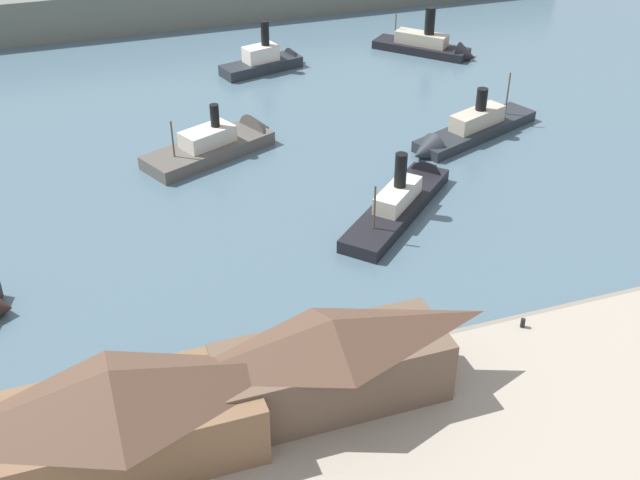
{
  "coord_description": "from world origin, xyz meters",
  "views": [
    {
      "loc": [
        -19.27,
        -55.07,
        48.86
      ],
      "look_at": [
        4.91,
        14.45,
        2.0
      ],
      "focal_mm": 44.81,
      "sensor_mm": 36.0,
      "label": 1
    }
  ],
  "objects_px": {
    "ferry_moored_east": "(224,142)",
    "ferry_moored_west": "(464,132)",
    "ferry_mid_harbor": "(406,195)",
    "mooring_post_center_west": "(523,323)",
    "ferry_approaching_west": "(268,61)",
    "ferry_outer_harbor": "(432,46)",
    "ferry_shed_east_terminal": "(116,415)",
    "ferry_shed_customs_shed": "(332,360)"
  },
  "relations": [
    {
      "from": "ferry_shed_customs_shed",
      "to": "ferry_approaching_west",
      "type": "relative_size",
      "value": 1.23
    },
    {
      "from": "ferry_approaching_west",
      "to": "ferry_moored_east",
      "type": "bearing_deg",
      "value": -117.19
    },
    {
      "from": "ferry_moored_east",
      "to": "ferry_moored_west",
      "type": "bearing_deg",
      "value": -13.81
    },
    {
      "from": "ferry_shed_customs_shed",
      "to": "ferry_outer_harbor",
      "type": "xyz_separation_m",
      "value": [
        47.38,
        78.02,
        -4.02
      ]
    },
    {
      "from": "ferry_approaching_west",
      "to": "ferry_moored_west",
      "type": "relative_size",
      "value": 0.68
    },
    {
      "from": "ferry_moored_east",
      "to": "ferry_moored_west",
      "type": "distance_m",
      "value": 33.78
    },
    {
      "from": "ferry_approaching_west",
      "to": "ferry_shed_customs_shed",
      "type": "bearing_deg",
      "value": -102.31
    },
    {
      "from": "ferry_approaching_west",
      "to": "ferry_mid_harbor",
      "type": "bearing_deg",
      "value": -86.56
    },
    {
      "from": "ferry_outer_harbor",
      "to": "ferry_mid_harbor",
      "type": "bearing_deg",
      "value": -119.2
    },
    {
      "from": "mooring_post_center_west",
      "to": "ferry_outer_harbor",
      "type": "bearing_deg",
      "value": 70.19
    },
    {
      "from": "ferry_shed_customs_shed",
      "to": "ferry_outer_harbor",
      "type": "height_order",
      "value": "ferry_shed_customs_shed"
    },
    {
      "from": "ferry_moored_east",
      "to": "ferry_moored_west",
      "type": "xyz_separation_m",
      "value": [
        32.81,
        -8.07,
        -0.01
      ]
    },
    {
      "from": "ferry_approaching_west",
      "to": "ferry_moored_west",
      "type": "height_order",
      "value": "ferry_approaching_west"
    },
    {
      "from": "ferry_shed_customs_shed",
      "to": "ferry_moored_west",
      "type": "distance_m",
      "value": 56.72
    },
    {
      "from": "ferry_shed_customs_shed",
      "to": "ferry_moored_east",
      "type": "xyz_separation_m",
      "value": [
        2.95,
        51.9,
        -4.18
      ]
    },
    {
      "from": "ferry_mid_harbor",
      "to": "mooring_post_center_west",
      "type": "bearing_deg",
      "value": -90.31
    },
    {
      "from": "mooring_post_center_west",
      "to": "ferry_shed_east_terminal",
      "type": "bearing_deg",
      "value": -174.16
    },
    {
      "from": "ferry_outer_harbor",
      "to": "ferry_moored_east",
      "type": "distance_m",
      "value": 51.54
    },
    {
      "from": "mooring_post_center_west",
      "to": "ferry_moored_west",
      "type": "bearing_deg",
      "value": 69.33
    },
    {
      "from": "mooring_post_center_west",
      "to": "ferry_approaching_west",
      "type": "relative_size",
      "value": 0.06
    },
    {
      "from": "ferry_mid_harbor",
      "to": "ferry_moored_east",
      "type": "height_order",
      "value": "ferry_mid_harbor"
    },
    {
      "from": "mooring_post_center_west",
      "to": "ferry_mid_harbor",
      "type": "xyz_separation_m",
      "value": [
        0.14,
        26.91,
        -0.42
      ]
    },
    {
      "from": "ferry_shed_east_terminal",
      "to": "ferry_moored_west",
      "type": "relative_size",
      "value": 0.93
    },
    {
      "from": "ferry_shed_east_terminal",
      "to": "ferry_shed_customs_shed",
      "type": "distance_m",
      "value": 17.53
    },
    {
      "from": "ferry_outer_harbor",
      "to": "ferry_approaching_west",
      "type": "height_order",
      "value": "ferry_approaching_west"
    },
    {
      "from": "ferry_mid_harbor",
      "to": "ferry_approaching_west",
      "type": "relative_size",
      "value": 1.3
    },
    {
      "from": "ferry_moored_east",
      "to": "ferry_mid_harbor",
      "type": "bearing_deg",
      "value": -51.25
    },
    {
      "from": "ferry_shed_east_terminal",
      "to": "ferry_shed_customs_shed",
      "type": "height_order",
      "value": "ferry_shed_east_terminal"
    },
    {
      "from": "ferry_shed_customs_shed",
      "to": "ferry_approaching_west",
      "type": "bearing_deg",
      "value": 77.69
    },
    {
      "from": "ferry_shed_east_terminal",
      "to": "ferry_approaching_west",
      "type": "relative_size",
      "value": 1.37
    },
    {
      "from": "ferry_shed_east_terminal",
      "to": "ferry_shed_customs_shed",
      "type": "bearing_deg",
      "value": 2.58
    },
    {
      "from": "mooring_post_center_west",
      "to": "ferry_moored_east",
      "type": "height_order",
      "value": "ferry_moored_east"
    },
    {
      "from": "mooring_post_center_west",
      "to": "ferry_outer_harbor",
      "type": "distance_m",
      "value": 79.65
    },
    {
      "from": "ferry_shed_customs_shed",
      "to": "ferry_moored_west",
      "type": "xyz_separation_m",
      "value": [
        35.76,
        43.83,
        -4.19
      ]
    },
    {
      "from": "ferry_outer_harbor",
      "to": "ferry_shed_east_terminal",
      "type": "bearing_deg",
      "value": -129.47
    },
    {
      "from": "ferry_approaching_west",
      "to": "ferry_outer_harbor",
      "type": "bearing_deg",
      "value": -4.24
    },
    {
      "from": "mooring_post_center_west",
      "to": "ferry_moored_east",
      "type": "distance_m",
      "value": 51.83
    },
    {
      "from": "ferry_shed_east_terminal",
      "to": "ferry_moored_west",
      "type": "bearing_deg",
      "value": 39.95
    },
    {
      "from": "ferry_mid_harbor",
      "to": "ferry_approaching_west",
      "type": "xyz_separation_m",
      "value": [
        -3.02,
        50.24,
        0.36
      ]
    },
    {
      "from": "ferry_moored_east",
      "to": "ferry_moored_west",
      "type": "relative_size",
      "value": 0.88
    },
    {
      "from": "ferry_shed_east_terminal",
      "to": "mooring_post_center_west",
      "type": "distance_m",
      "value": 38.31
    },
    {
      "from": "mooring_post_center_west",
      "to": "ferry_approaching_west",
      "type": "height_order",
      "value": "ferry_approaching_west"
    }
  ]
}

